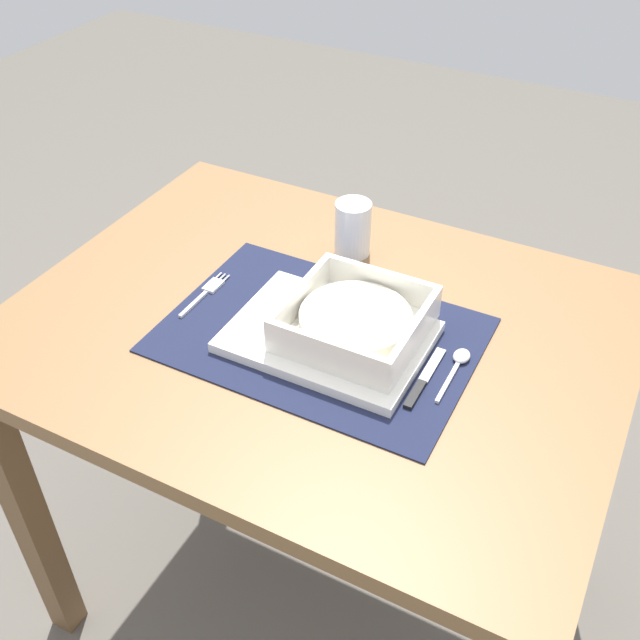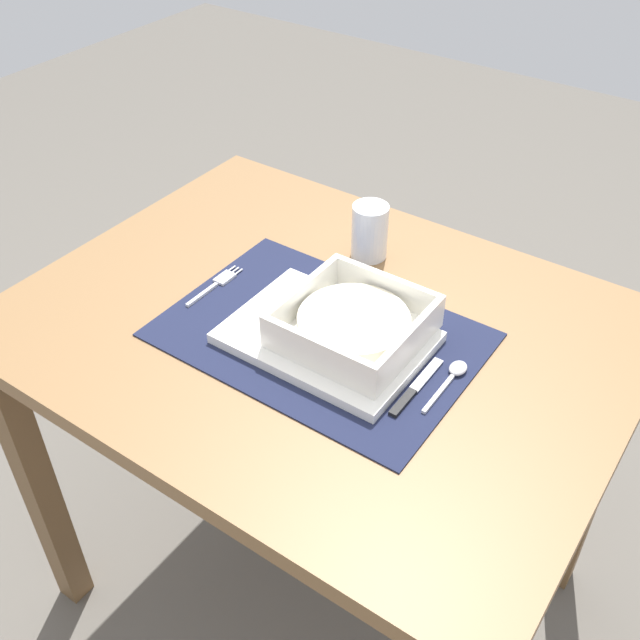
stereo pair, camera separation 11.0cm
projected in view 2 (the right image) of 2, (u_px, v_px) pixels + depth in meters
ground_plane at (319, 582)px, 1.60m from camera, size 6.00×6.00×0.00m
dining_table at (319, 373)px, 1.21m from camera, size 0.93×0.72×0.72m
placemat at (320, 335)px, 1.12m from camera, size 0.46×0.32×0.00m
serving_plate at (327, 337)px, 1.10m from camera, size 0.29×0.21×0.02m
porridge_bowl at (354, 325)px, 1.07m from camera, size 0.19×0.19×0.06m
fork at (218, 283)px, 1.21m from camera, size 0.02×0.13×0.00m
spoon at (454, 374)px, 1.04m from camera, size 0.02×0.12×0.01m
butter_knife at (413, 390)px, 1.02m from camera, size 0.01×0.13×0.01m
bread_knife at (403, 380)px, 1.03m from camera, size 0.01×0.14×0.01m
drinking_glass at (370, 234)px, 1.26m from camera, size 0.06×0.06×0.10m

